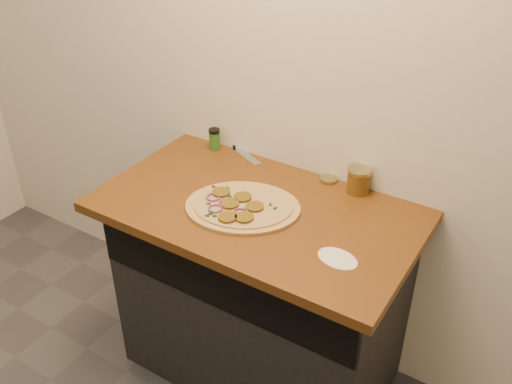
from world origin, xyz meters
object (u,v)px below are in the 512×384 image
Objects in this scene: pizza at (242,206)px; spice_shaker at (215,139)px; salsa_jar at (359,180)px; chefs_knife at (238,148)px.

pizza is 0.49m from spice_shaker.
salsa_jar is (0.31, 0.34, 0.04)m from pizza.
chefs_knife is 2.78× the size of spice_shaker.
spice_shaker is (-0.36, 0.33, 0.04)m from pizza.
salsa_jar is 1.04× the size of spice_shaker.
salsa_jar reaches higher than spice_shaker.
pizza is 5.66× the size of spice_shaker.
spice_shaker is at bearing -179.08° from salsa_jar.
chefs_knife is at bearing 30.18° from spice_shaker.
chefs_knife is at bearing 176.16° from salsa_jar.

